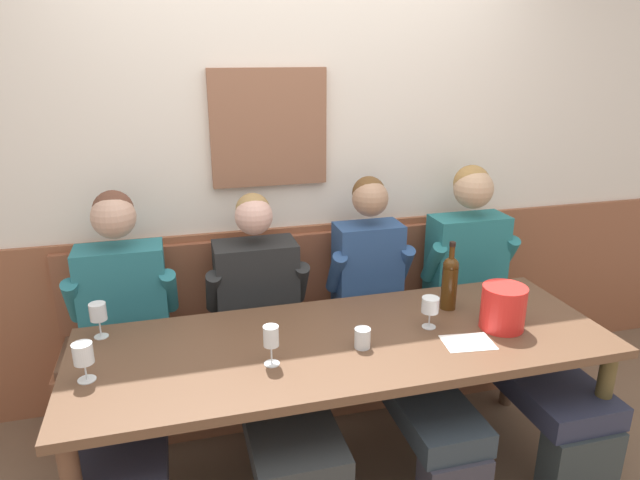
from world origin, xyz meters
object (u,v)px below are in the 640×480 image
object	(u,v)px
ice_bucket	(503,307)
wine_glass_right_end	(271,338)
wall_bench	(308,354)
wine_glass_by_bottle	(83,355)
wine_bottle_clear_water	(450,281)
wine_glass_near_bucket	(98,313)
person_left_seat	(122,354)
water_tumbler_left	(362,338)
person_center_right_seat	(390,320)
person_right_seat	(496,303)
person_center_left_seat	(269,341)
dining_table	(345,355)
wine_glass_center_rear	(430,306)

from	to	relation	value
ice_bucket	wine_glass_right_end	distance (m)	1.05
wall_bench	wine_glass_by_bottle	size ratio (longest dim) A/B	16.85
wine_bottle_clear_water	wine_glass_near_bucket	distance (m)	1.59
person_left_seat	water_tumbler_left	world-z (taller)	person_left_seat
wall_bench	person_center_right_seat	world-z (taller)	person_center_right_seat
person_right_seat	wine_bottle_clear_water	bearing A→B (deg)	-155.38
wall_bench	ice_bucket	size ratio (longest dim) A/B	13.16
person_center_right_seat	wine_glass_near_bucket	world-z (taller)	person_center_right_seat
wine_bottle_clear_water	ice_bucket	bearing A→B (deg)	-60.58
person_center_left_seat	wine_glass_by_bottle	world-z (taller)	person_center_left_seat
wine_glass_right_end	person_center_right_seat	bearing A→B (deg)	33.13
ice_bucket	wine_glass_near_bucket	bearing A→B (deg)	167.75
wine_glass_right_end	water_tumbler_left	bearing A→B (deg)	4.74
person_center_left_seat	wine_bottle_clear_water	bearing A→B (deg)	-10.77
wine_bottle_clear_water	wine_glass_right_end	world-z (taller)	wine_bottle_clear_water
wine_glass_near_bucket	water_tumbler_left	size ratio (longest dim) A/B	1.84
dining_table	person_left_seat	distance (m)	1.00
person_right_seat	wine_glass_by_bottle	distance (m)	2.03
wine_glass_near_bucket	wine_glass_right_end	bearing A→B (deg)	-31.41
wine_bottle_clear_water	wine_glass_by_bottle	world-z (taller)	wine_bottle_clear_water
wall_bench	wine_bottle_clear_water	world-z (taller)	wine_bottle_clear_water
person_left_seat	person_right_seat	xyz separation A→B (m)	(1.89, 0.01, 0.01)
wall_bench	water_tumbler_left	world-z (taller)	wall_bench
water_tumbler_left	ice_bucket	bearing A→B (deg)	0.46
person_right_seat	ice_bucket	distance (m)	0.52
person_center_left_seat	wine_glass_by_bottle	distance (m)	0.88
wine_bottle_clear_water	water_tumbler_left	distance (m)	0.59
person_center_right_seat	wine_glass_right_end	xyz separation A→B (m)	(-0.68, -0.45, 0.24)
ice_bucket	wine_glass_near_bucket	world-z (taller)	ice_bucket
person_center_left_seat	ice_bucket	xyz separation A→B (m)	(0.98, -0.40, 0.24)
person_center_left_seat	wine_glass_center_rear	size ratio (longest dim) A/B	8.82
person_right_seat	wine_glass_near_bucket	world-z (taller)	person_right_seat
person_right_seat	wine_bottle_clear_water	xyz separation A→B (m)	(-0.38, -0.17, 0.24)
ice_bucket	water_tumbler_left	bearing A→B (deg)	-179.54
water_tumbler_left	person_center_left_seat	bearing A→B (deg)	128.54
wine_glass_near_bucket	wine_glass_by_bottle	bearing A→B (deg)	-93.36
dining_table	person_center_left_seat	world-z (taller)	person_center_left_seat
person_center_right_seat	wine_glass_by_bottle	size ratio (longest dim) A/B	8.36
wall_bench	wine_glass_near_bucket	xyz separation A→B (m)	(-1.01, -0.40, 0.58)
person_center_right_seat	person_left_seat	bearing A→B (deg)	179.91
person_center_left_seat	dining_table	bearing A→B (deg)	-49.16
wall_bench	dining_table	world-z (taller)	wall_bench
ice_bucket	wine_bottle_clear_water	world-z (taller)	wine_bottle_clear_water
person_left_seat	wine_glass_near_bucket	world-z (taller)	person_left_seat
dining_table	water_tumbler_left	world-z (taller)	water_tumbler_left
ice_bucket	wine_glass_near_bucket	size ratio (longest dim) A/B	1.25
ice_bucket	wine_bottle_clear_water	size ratio (longest dim) A/B	0.59
ice_bucket	water_tumbler_left	world-z (taller)	ice_bucket
wall_bench	person_right_seat	world-z (taller)	person_right_seat
person_left_seat	wine_glass_by_bottle	xyz separation A→B (m)	(-0.09, -0.38, 0.23)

